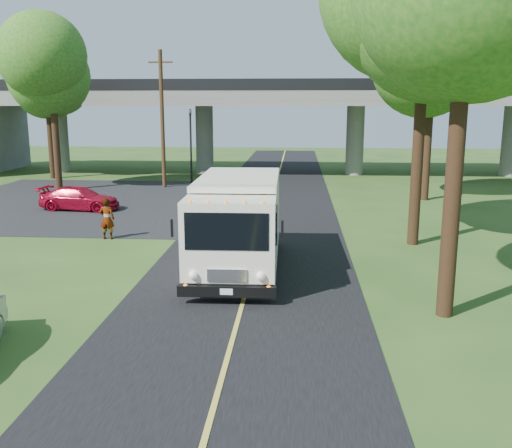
# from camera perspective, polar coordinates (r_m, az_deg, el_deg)

# --- Properties ---
(ground) EXTENTS (120.00, 120.00, 0.00)m
(ground) POSITION_cam_1_polar(r_m,az_deg,el_deg) (15.00, -1.89, -9.90)
(ground) COLOR #2A4719
(ground) RESTS_ON ground
(road) EXTENTS (7.00, 90.00, 0.02)m
(road) POSITION_cam_1_polar(r_m,az_deg,el_deg) (24.53, 0.56, -1.16)
(road) COLOR black
(road) RESTS_ON ground
(parking_lot) EXTENTS (16.00, 18.00, 0.01)m
(parking_lot) POSITION_cam_1_polar(r_m,az_deg,el_deg) (34.65, -17.04, 2.18)
(parking_lot) COLOR black
(parking_lot) RESTS_ON ground
(lane_line) EXTENTS (0.12, 90.00, 0.01)m
(lane_line) POSITION_cam_1_polar(r_m,az_deg,el_deg) (24.52, 0.56, -1.12)
(lane_line) COLOR gold
(lane_line) RESTS_ON road
(overpass) EXTENTS (54.00, 10.00, 7.30)m
(overpass) POSITION_cam_1_polar(r_m,az_deg,el_deg) (45.87, 2.34, 10.69)
(overpass) COLOR slate
(overpass) RESTS_ON ground
(traffic_signal) EXTENTS (0.18, 0.22, 5.20)m
(traffic_signal) POSITION_cam_1_polar(r_m,az_deg,el_deg) (40.61, -6.55, 8.54)
(traffic_signal) COLOR black
(traffic_signal) RESTS_ON ground
(utility_pole) EXTENTS (1.60, 0.26, 9.00)m
(utility_pole) POSITION_cam_1_polar(r_m,az_deg,el_deg) (38.90, -9.36, 10.37)
(utility_pole) COLOR #472D19
(utility_pole) RESTS_ON ground
(tree_right_far) EXTENTS (5.77, 5.67, 10.99)m
(tree_right_far) POSITION_cam_1_polar(r_m,az_deg,el_deg) (34.65, 17.71, 15.93)
(tree_right_far) COLOR #382314
(tree_right_far) RESTS_ON ground
(tree_left_lot) EXTENTS (5.60, 5.50, 10.50)m
(tree_left_lot) POSITION_cam_1_polar(r_m,az_deg,el_deg) (38.88, -19.67, 14.73)
(tree_left_lot) COLOR #382314
(tree_left_lot) RESTS_ON ground
(tree_left_far) EXTENTS (5.26, 5.16, 9.89)m
(tree_left_far) POSITION_cam_1_polar(r_m,az_deg,el_deg) (45.55, -20.10, 13.62)
(tree_left_far) COLOR #382314
(tree_left_far) RESTS_ON ground
(step_van) EXTENTS (2.87, 7.49, 3.13)m
(step_van) POSITION_cam_1_polar(r_m,az_deg,el_deg) (19.25, -1.85, 0.32)
(step_van) COLOR silver
(step_van) RESTS_ON ground
(red_sedan) EXTENTS (4.42, 2.16, 1.24)m
(red_sedan) POSITION_cam_1_polar(r_m,az_deg,el_deg) (31.82, -17.23, 2.46)
(red_sedan) COLOR maroon
(red_sedan) RESTS_ON ground
(pedestrian) EXTENTS (0.64, 0.43, 1.73)m
(pedestrian) POSITION_cam_1_polar(r_m,az_deg,el_deg) (24.57, -14.68, 0.50)
(pedestrian) COLOR gray
(pedestrian) RESTS_ON ground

